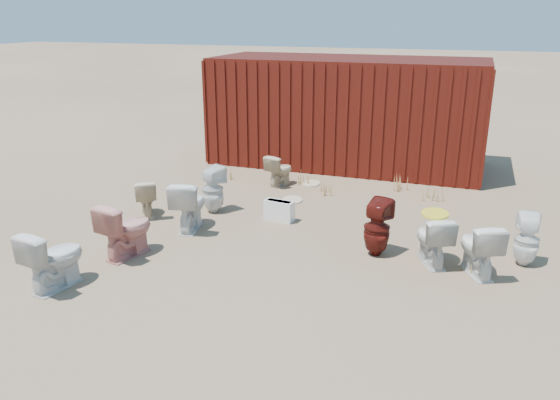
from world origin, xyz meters
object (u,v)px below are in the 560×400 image
(loose_tank, at_px, (279,211))
(toilet_front_maroon, at_px, (377,228))
(toilet_back_e, at_px, (527,240))
(toilet_front_e, at_px, (479,248))
(toilet_back_yellowlid, at_px, (433,239))
(toilet_back_beige_right, at_px, (280,170))
(toilet_front_c, at_px, (189,205))
(toilet_front_pink, at_px, (126,229))
(shipping_container, at_px, (347,112))
(toilet_back_beige_left, at_px, (146,198))
(toilet_front_a, at_px, (54,258))
(toilet_back_a, at_px, (213,190))

(loose_tank, bearing_deg, toilet_front_maroon, -17.83)
(loose_tank, bearing_deg, toilet_back_e, 0.04)
(toilet_front_e, bearing_deg, toilet_back_yellowlid, -36.54)
(toilet_back_beige_right, bearing_deg, toilet_back_yellowlid, 158.29)
(toilet_front_c, relative_size, toilet_front_maroon, 0.99)
(toilet_front_pink, xyz_separation_m, loose_tank, (1.58, 2.07, -0.24))
(shipping_container, distance_m, toilet_back_beige_left, 5.31)
(toilet_back_yellowlid, relative_size, loose_tank, 1.46)
(toilet_back_yellowlid, bearing_deg, shipping_container, -89.54)
(toilet_front_a, height_order, toilet_front_maroon, toilet_front_maroon)
(toilet_front_pink, relative_size, toilet_front_e, 1.09)
(toilet_front_e, bearing_deg, loose_tank, -41.70)
(toilet_front_a, xyz_separation_m, toilet_back_beige_left, (-0.36, 2.65, -0.07))
(toilet_front_pink, distance_m, loose_tank, 2.62)
(toilet_front_maroon, bearing_deg, toilet_back_e, -154.31)
(toilet_front_a, height_order, toilet_back_a, toilet_back_a)
(toilet_back_beige_left, relative_size, loose_tank, 1.32)
(toilet_front_c, distance_m, toilet_back_a, 0.85)
(toilet_back_yellowlid, distance_m, toilet_back_e, 1.29)
(toilet_front_pink, bearing_deg, toilet_front_c, -93.01)
(toilet_front_a, height_order, toilet_front_c, toilet_front_c)
(toilet_front_c, bearing_deg, toilet_front_a, 62.76)
(toilet_back_a, distance_m, toilet_back_beige_right, 1.97)
(toilet_front_c, xyz_separation_m, toilet_back_a, (0.00, 0.85, -0.00))
(toilet_back_yellowlid, bearing_deg, toilet_back_beige_left, -28.94)
(toilet_front_a, xyz_separation_m, toilet_front_pink, (0.30, 1.12, 0.01))
(toilet_back_a, distance_m, toilet_back_e, 5.05)
(toilet_front_c, distance_m, toilet_front_maroon, 3.02)
(toilet_back_beige_right, distance_m, toilet_back_e, 5.05)
(toilet_front_a, distance_m, toilet_back_yellowlid, 5.02)
(loose_tank, bearing_deg, toilet_front_a, -113.14)
(toilet_front_a, bearing_deg, shipping_container, -96.54)
(toilet_front_c, relative_size, toilet_back_yellowlid, 1.14)
(toilet_front_maroon, xyz_separation_m, toilet_back_e, (2.01, 0.35, -0.04))
(loose_tank, bearing_deg, toilet_front_e, -10.20)
(toilet_front_a, xyz_separation_m, toilet_back_yellowlid, (4.44, 2.33, -0.04))
(toilet_front_pink, bearing_deg, toilet_back_e, -150.86)
(shipping_container, bearing_deg, toilet_back_beige_left, -117.67)
(toilet_front_a, bearing_deg, loose_tank, -111.12)
(toilet_front_e, distance_m, toilet_back_e, 0.81)
(toilet_front_a, bearing_deg, toilet_front_c, -95.91)
(toilet_front_maroon, bearing_deg, toilet_front_c, 15.81)
(toilet_front_pink, distance_m, toilet_front_maroon, 3.59)
(shipping_container, bearing_deg, toilet_front_c, -106.16)
(toilet_back_beige_right, relative_size, loose_tank, 1.29)
(toilet_front_e, height_order, toilet_back_a, toilet_back_a)
(toilet_front_maroon, bearing_deg, toilet_back_beige_right, -32.39)
(toilet_front_c, height_order, toilet_back_beige_left, toilet_front_c)
(toilet_front_a, xyz_separation_m, toilet_front_e, (5.05, 2.19, -0.03))
(toilet_back_a, xyz_separation_m, toilet_back_e, (5.03, -0.49, -0.04))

